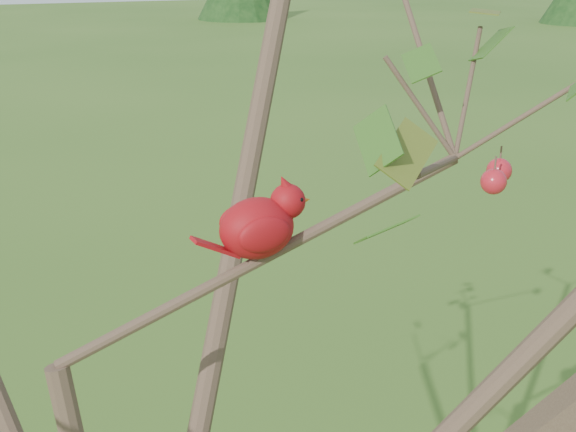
# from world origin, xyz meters

# --- Properties ---
(crabapple_tree) EXTENTS (2.35, 2.05, 2.95)m
(crabapple_tree) POSITION_xyz_m (0.03, -0.02, 2.12)
(crabapple_tree) COLOR #483326
(crabapple_tree) RESTS_ON ground
(cardinal) EXTENTS (0.19, 0.10, 0.13)m
(cardinal) POSITION_xyz_m (0.25, 0.08, 2.13)
(cardinal) COLOR #9F0D12
(cardinal) RESTS_ON ground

